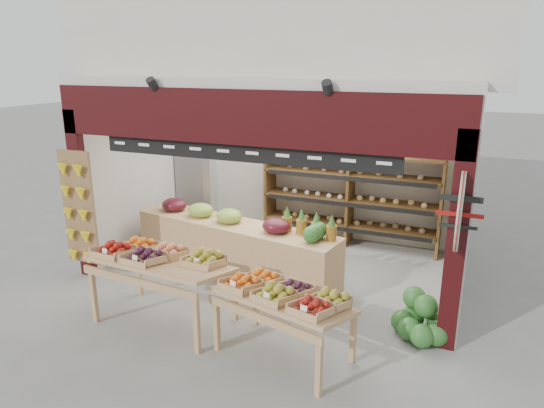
{
  "coord_description": "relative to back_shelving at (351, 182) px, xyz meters",
  "views": [
    {
      "loc": [
        2.79,
        -6.62,
        3.33
      ],
      "look_at": [
        0.12,
        -0.2,
        1.28
      ],
      "focal_mm": 32.0,
      "sensor_mm": 36.0,
      "label": 1
    }
  ],
  "objects": [
    {
      "name": "ground",
      "position": [
        -0.81,
        -1.93,
        -1.19
      ],
      "size": [
        60.0,
        60.0,
        0.0
      ],
      "primitive_type": "plane",
      "color": "slate",
      "rests_on": "ground"
    },
    {
      "name": "display_table_right",
      "position": [
        0.2,
        -3.91,
        -0.42
      ],
      "size": [
        1.69,
        1.2,
        0.99
      ],
      "color": "tan",
      "rests_on": "ground"
    },
    {
      "name": "display_table_left",
      "position": [
        -1.66,
        -3.73,
        -0.33
      ],
      "size": [
        1.81,
        1.09,
        1.1
      ],
      "color": "tan",
      "rests_on": "ground"
    },
    {
      "name": "watermelon_pile",
      "position": [
        1.62,
        -2.85,
        -0.97
      ],
      "size": [
        0.72,
        0.74,
        0.56
      ],
      "color": "#194717",
      "rests_on": "ground"
    },
    {
      "name": "refrigerator",
      "position": [
        -3.21,
        -0.07,
        -0.32
      ],
      "size": [
        0.83,
        0.83,
        1.74
      ],
      "primitive_type": "cube",
      "rotation": [
        0.0,
        0.0,
        0.26
      ],
      "color": "silver",
      "rests_on": "ground"
    },
    {
      "name": "mid_counter",
      "position": [
        -1.35,
        -2.11,
        -0.71
      ],
      "size": [
        3.59,
        1.29,
        1.1
      ],
      "color": "tan",
      "rests_on": "ground"
    },
    {
      "name": "cardboard_stack",
      "position": [
        -2.83,
        -1.25,
        -0.92
      ],
      "size": [
        1.09,
        0.88,
        0.73
      ],
      "color": "beige",
      "rests_on": "ground"
    },
    {
      "name": "back_shelving",
      "position": [
        0.0,
        0.0,
        0.0
      ],
      "size": [
        3.28,
        0.54,
        2.0
      ],
      "color": "brown",
      "rests_on": "ground"
    },
    {
      "name": "gift_sign",
      "position": [
        1.94,
        -3.08,
        0.56
      ],
      "size": [
        0.04,
        0.93,
        0.92
      ],
      "color": "silver",
      "rests_on": "ground"
    },
    {
      "name": "banana_board",
      "position": [
        -3.54,
        -3.11,
        -0.07
      ],
      "size": [
        0.6,
        0.15,
        1.8
      ],
      "color": "olive",
      "rests_on": "ground"
    },
    {
      "name": "shop_structure",
      "position": [
        -0.81,
        -0.32,
        2.73
      ],
      "size": [
        6.36,
        5.12,
        5.4
      ],
      "color": "beige",
      "rests_on": "ground"
    }
  ]
}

